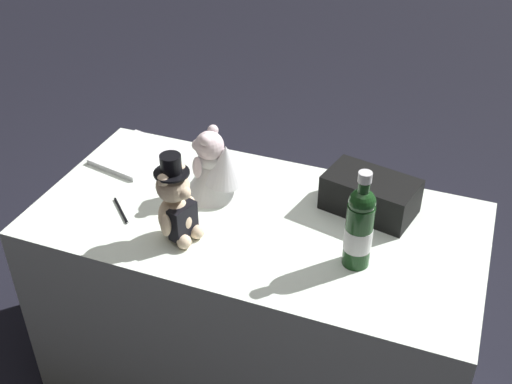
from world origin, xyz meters
TOP-DOWN VIEW (x-y plane):
  - ground_plane at (0.00, 0.00)m, footprint 12.00×12.00m
  - reception_table at (0.00, 0.00)m, footprint 1.42×0.72m
  - teddy_bear_groom at (0.19, 0.17)m, footprint 0.14×0.14m
  - teddy_bear_bride at (0.18, -0.08)m, footprint 0.22×0.19m
  - champagne_bottle at (-0.35, 0.10)m, footprint 0.08×0.08m
  - signing_pen at (0.42, 0.13)m, footprint 0.12×0.11m
  - gift_case_black at (-0.32, -0.17)m, footprint 0.32×0.22m
  - guestbook at (0.55, -0.19)m, footprint 0.27×0.30m

SIDE VIEW (x-z plane):
  - ground_plane at x=0.00m, z-range 0.00..0.00m
  - reception_table at x=0.00m, z-range 0.00..0.75m
  - signing_pen at x=0.42m, z-range 0.75..0.76m
  - guestbook at x=0.55m, z-range 0.75..0.77m
  - gift_case_black at x=-0.32m, z-range 0.75..0.87m
  - teddy_bear_bride at x=0.18m, z-range 0.73..0.97m
  - teddy_bear_groom at x=0.19m, z-range 0.72..1.01m
  - champagne_bottle at x=-0.35m, z-range 0.72..1.03m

